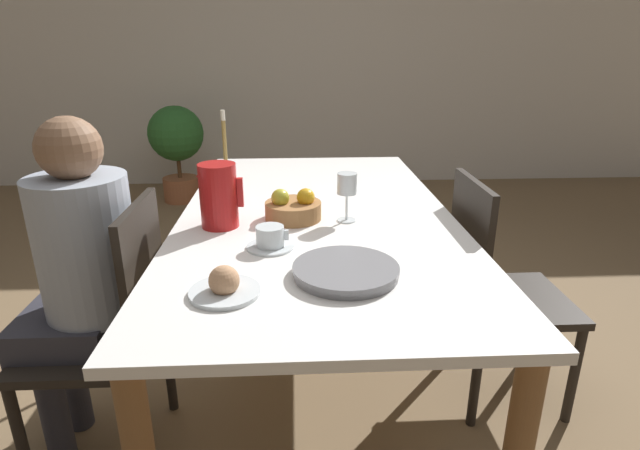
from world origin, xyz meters
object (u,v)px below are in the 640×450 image
chair_opposite (495,288)px  serving_tray (346,271)px  red_pitcher (219,195)px  potted_plant (177,143)px  candlestick_tall (225,147)px  chair_person_side (113,329)px  person_seated (79,267)px  fruit_bowl (293,208)px  bread_plate (224,286)px  wine_glass_water (347,186)px  teacup_near_person (270,239)px

chair_opposite → serving_tray: size_ratio=3.11×
red_pitcher → potted_plant: 2.95m
red_pitcher → candlestick_tall: candlestick_tall is taller
chair_opposite → potted_plant: bearing=-147.0°
chair_person_side → person_seated: bearing=67.9°
candlestick_tall → fruit_bowl: bearing=-66.9°
person_seated → bread_plate: bearing=-124.7°
candlestick_tall → person_seated: bearing=-109.2°
chair_person_side → wine_glass_water: 0.92m
person_seated → teacup_near_person: 0.63m
wine_glass_water → person_seated: bearing=-168.5°
red_pitcher → candlestick_tall: 0.86m
bread_plate → potted_plant: 3.45m
chair_person_side → chair_opposite: (1.37, 0.22, 0.00)m
teacup_near_person → red_pitcher: bearing=131.6°
chair_person_side → wine_glass_water: size_ratio=5.19×
potted_plant → person_seated: bearing=-83.3°
serving_tray → red_pitcher: bearing=133.6°
serving_tray → chair_opposite: bearing=35.9°
teacup_near_person → serving_tray: bearing=-44.6°
fruit_bowl → candlestick_tall: bearing=113.1°
chair_opposite → fruit_bowl: 0.84m
bread_plate → serving_tray: bearing=15.5°
chair_person_side → bread_plate: size_ratio=5.00×
chair_person_side → person_seated: person_seated is taller
potted_plant → fruit_bowl: bearing=-69.5°
wine_glass_water → potted_plant: bearing=113.7°
candlestick_tall → red_pitcher: bearing=-84.2°
person_seated → candlestick_tall: size_ratio=4.03×
candlestick_tall → potted_plant: candlestick_tall is taller
fruit_bowl → candlestick_tall: (-0.34, 0.79, 0.07)m
chair_opposite → wine_glass_water: (-0.58, -0.01, 0.42)m
red_pitcher → wine_glass_water: bearing=4.2°
teacup_near_person → fruit_bowl: bearing=74.9°
wine_glass_water → serving_tray: bearing=-96.0°
potted_plant → serving_tray: bearing=-70.0°
person_seated → red_pitcher: bearing=-71.5°
chair_person_side → potted_plant: size_ratio=1.06×
person_seated → red_pitcher: size_ratio=5.31×
red_pitcher → fruit_bowl: 0.27m
teacup_near_person → serving_tray: teacup_near_person is taller
wine_glass_water → chair_person_side: bearing=-164.8°
chair_person_side → person_seated: 0.23m
chair_person_side → teacup_near_person: chair_person_side is taller
serving_tray → potted_plant: (-1.18, 3.24, -0.25)m
serving_tray → bread_plate: bearing=-164.5°
red_pitcher → potted_plant: red_pitcher is taller
chair_person_side → serving_tray: 0.83m
teacup_near_person → candlestick_tall: 1.10m
chair_person_side → candlestick_tall: size_ratio=3.13×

